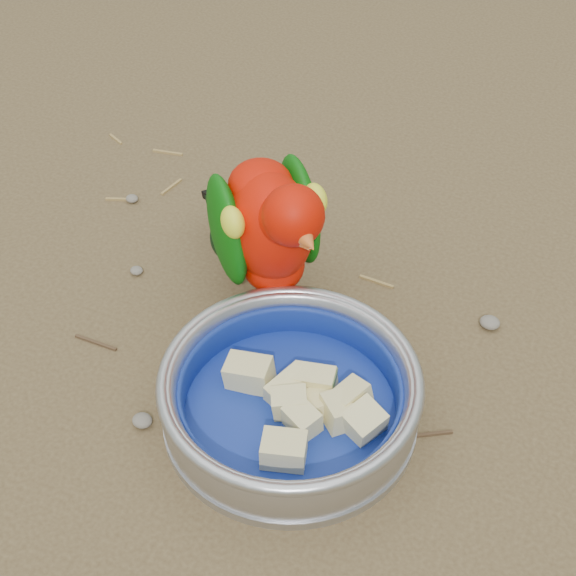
% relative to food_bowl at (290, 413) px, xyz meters
% --- Properties ---
extents(ground, '(60.00, 60.00, 0.00)m').
position_rel_food_bowl_xyz_m(ground, '(0.01, -0.04, -0.01)').
color(ground, brown).
extents(food_bowl, '(0.24, 0.24, 0.02)m').
position_rel_food_bowl_xyz_m(food_bowl, '(0.00, 0.00, 0.00)').
color(food_bowl, '#B2B2BA').
rests_on(food_bowl, ground).
extents(bowl_wall, '(0.24, 0.24, 0.04)m').
position_rel_food_bowl_xyz_m(bowl_wall, '(0.00, 0.00, 0.03)').
color(bowl_wall, '#B2B2BA').
rests_on(bowl_wall, food_bowl).
extents(fruit_wedges, '(0.15, 0.15, 0.03)m').
position_rel_food_bowl_xyz_m(fruit_wedges, '(-0.00, 0.00, 0.02)').
color(fruit_wedges, beige).
rests_on(fruit_wedges, food_bowl).
extents(lory_parrot, '(0.24, 0.23, 0.19)m').
position_rel_food_bowl_xyz_m(lory_parrot, '(-0.08, 0.14, 0.08)').
color(lory_parrot, '#C41101').
rests_on(lory_parrot, ground).
extents(ground_debris, '(0.90, 0.80, 0.01)m').
position_rel_food_bowl_xyz_m(ground_debris, '(-0.03, 0.04, -0.01)').
color(ground_debris, olive).
rests_on(ground_debris, ground).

